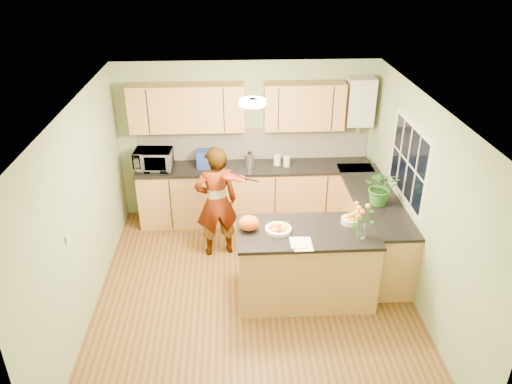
{
  "coord_description": "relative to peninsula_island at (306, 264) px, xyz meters",
  "views": [
    {
      "loc": [
        -0.25,
        -5.11,
        4.11
      ],
      "look_at": [
        0.05,
        0.5,
        1.23
      ],
      "focal_mm": 35.0,
      "sensor_mm": 36.0,
      "label": 1
    }
  ],
  "objects": [
    {
      "name": "floor",
      "position": [
        -0.64,
        0.04,
        -0.49
      ],
      "size": [
        4.5,
        4.5,
        0.0
      ],
      "primitive_type": "plane",
      "color": "#543718",
      "rests_on": "ground"
    },
    {
      "name": "ceiling",
      "position": [
        -0.64,
        0.04,
        2.01
      ],
      "size": [
        4.0,
        4.5,
        0.02
      ],
      "primitive_type": "cube",
      "color": "white",
      "rests_on": "wall_back"
    },
    {
      "name": "wall_back",
      "position": [
        -0.64,
        2.29,
        0.76
      ],
      "size": [
        4.0,
        0.02,
        2.5
      ],
      "primitive_type": "cube",
      "color": "gray",
      "rests_on": "floor"
    },
    {
      "name": "wall_front",
      "position": [
        -0.64,
        -2.21,
        0.76
      ],
      "size": [
        4.0,
        0.02,
        2.5
      ],
      "primitive_type": "cube",
      "color": "gray",
      "rests_on": "floor"
    },
    {
      "name": "wall_left",
      "position": [
        -2.64,
        0.04,
        0.76
      ],
      "size": [
        0.02,
        4.5,
        2.5
      ],
      "primitive_type": "cube",
      "color": "gray",
      "rests_on": "floor"
    },
    {
      "name": "wall_right",
      "position": [
        1.36,
        0.04,
        0.76
      ],
      "size": [
        0.02,
        4.5,
        2.5
      ],
      "primitive_type": "cube",
      "color": "gray",
      "rests_on": "floor"
    },
    {
      "name": "back_counter",
      "position": [
        -0.54,
        1.99,
        -0.02
      ],
      "size": [
        3.64,
        0.62,
        0.94
      ],
      "color": "#A57F42",
      "rests_on": "floor"
    },
    {
      "name": "right_counter",
      "position": [
        1.06,
        0.89,
        -0.02
      ],
      "size": [
        0.62,
        2.24,
        0.94
      ],
      "color": "#A57F42",
      "rests_on": "floor"
    },
    {
      "name": "splashback",
      "position": [
        -0.54,
        2.28,
        0.71
      ],
      "size": [
        3.6,
        0.02,
        0.52
      ],
      "primitive_type": "cube",
      "color": "white",
      "rests_on": "back_counter"
    },
    {
      "name": "upper_cabinets",
      "position": [
        -0.81,
        2.12,
        1.36
      ],
      "size": [
        3.2,
        0.34,
        0.7
      ],
      "color": "#A57F42",
      "rests_on": "wall_back"
    },
    {
      "name": "boiler",
      "position": [
        1.06,
        2.13,
        1.41
      ],
      "size": [
        0.4,
        0.3,
        0.86
      ],
      "color": "silver",
      "rests_on": "wall_back"
    },
    {
      "name": "window_right",
      "position": [
        1.36,
        0.64,
        1.06
      ],
      "size": [
        0.01,
        1.3,
        1.05
      ],
      "color": "silver",
      "rests_on": "wall_right"
    },
    {
      "name": "light_switch",
      "position": [
        -2.62,
        -0.56,
        0.81
      ],
      "size": [
        0.02,
        0.09,
        0.09
      ],
      "primitive_type": "cube",
      "color": "silver",
      "rests_on": "wall_left"
    },
    {
      "name": "ceiling_lamp",
      "position": [
        -0.64,
        0.34,
        1.97
      ],
      "size": [
        0.3,
        0.3,
        0.07
      ],
      "color": "#FFEABF",
      "rests_on": "ceiling"
    },
    {
      "name": "peninsula_island",
      "position": [
        0.0,
        0.0,
        0.0
      ],
      "size": [
        1.69,
        0.87,
        0.97
      ],
      "color": "#A57F42",
      "rests_on": "floor"
    },
    {
      "name": "fruit_dish",
      "position": [
        -0.35,
        0.0,
        0.53
      ],
      "size": [
        0.32,
        0.32,
        0.11
      ],
      "color": "beige",
      "rests_on": "peninsula_island"
    },
    {
      "name": "orange_bowl",
      "position": [
        0.55,
        0.15,
        0.54
      ],
      "size": [
        0.22,
        0.22,
        0.13
      ],
      "color": "beige",
      "rests_on": "peninsula_island"
    },
    {
      "name": "flower_vase",
      "position": [
        0.6,
        -0.18,
        0.79
      ],
      "size": [
        0.25,
        0.25,
        0.47
      ],
      "rotation": [
        0.0,
        0.0,
        0.05
      ],
      "color": "silver",
      "rests_on": "peninsula_island"
    },
    {
      "name": "orange_bag",
      "position": [
        -0.7,
        0.05,
        0.58
      ],
      "size": [
        0.3,
        0.27,
        0.19
      ],
      "primitive_type": "ellipsoid",
      "rotation": [
        0.0,
        0.0,
        0.3
      ],
      "color": "orange",
      "rests_on": "peninsula_island"
    },
    {
      "name": "papers",
      "position": [
        -0.1,
        -0.3,
        0.49
      ],
      "size": [
        0.22,
        0.3,
        0.01
      ],
      "primitive_type": "cube",
      "color": "white",
      "rests_on": "peninsula_island"
    },
    {
      "name": "violinist",
      "position": [
        -1.11,
        1.05,
        0.34
      ],
      "size": [
        0.67,
        0.51,
        1.65
      ],
      "primitive_type": "imported",
      "rotation": [
        0.0,
        0.0,
        3.35
      ],
      "color": "#E7B68D",
      "rests_on": "floor"
    },
    {
      "name": "violin",
      "position": [
        -0.91,
        0.83,
        0.83
      ],
      "size": [
        0.63,
        0.55,
        0.16
      ],
      "primitive_type": null,
      "rotation": [
        0.17,
        0.0,
        -0.61
      ],
      "color": "#4C0904",
      "rests_on": "violinist"
    },
    {
      "name": "microwave",
      "position": [
        -2.07,
        1.96,
        0.61
      ],
      "size": [
        0.59,
        0.42,
        0.31
      ],
      "primitive_type": "imported",
      "rotation": [
        0.0,
        0.0,
        -0.08
      ],
      "color": "silver",
      "rests_on": "back_counter"
    },
    {
      "name": "blue_box",
      "position": [
        -1.26,
        2.0,
        0.59
      ],
      "size": [
        0.34,
        0.26,
        0.27
      ],
      "primitive_type": "cube",
      "rotation": [
        0.0,
        0.0,
        0.04
      ],
      "color": "navy",
      "rests_on": "back_counter"
    },
    {
      "name": "kettle",
      "position": [
        -0.61,
        1.97,
        0.57
      ],
      "size": [
        0.15,
        0.15,
        0.29
      ],
      "rotation": [
        0.0,
        0.0,
        0.39
      ],
      "color": "#B7B7BC",
      "rests_on": "back_counter"
    },
    {
      "name": "jar_cream",
      "position": [
        -0.18,
        2.02,
        0.54
      ],
      "size": [
        0.11,
        0.11,
        0.17
      ],
      "primitive_type": "cylinder",
      "rotation": [
        0.0,
        0.0,
        0.0
      ],
      "color": "beige",
      "rests_on": "back_counter"
    },
    {
      "name": "jar_white",
      "position": [
        -0.04,
        1.96,
        0.53
      ],
      "size": [
        0.14,
        0.14,
        0.16
      ],
      "primitive_type": "cylinder",
      "rotation": [
        0.0,
        0.0,
        0.39
      ],
      "color": "silver",
      "rests_on": "back_counter"
    },
    {
      "name": "potted_plant",
      "position": [
        1.06,
        0.68,
        0.7
      ],
      "size": [
        0.51,
        0.46,
        0.5
      ],
      "primitive_type": "imported",
      "rotation": [
        0.0,
        0.0,
        -0.18
      ],
      "color": "#296822",
      "rests_on": "right_counter"
    }
  ]
}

